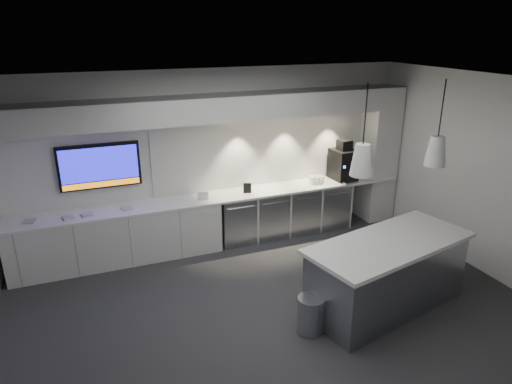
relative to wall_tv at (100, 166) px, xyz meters
name	(u,v)px	position (x,y,z in m)	size (l,w,h in m)	color
floor	(271,309)	(1.90, -2.45, -1.56)	(7.00, 7.00, 0.00)	#303032
ceiling	(274,85)	(1.90, -2.45, 1.44)	(7.00, 7.00, 0.00)	black
wall_back	(215,157)	(1.90, 0.05, -0.06)	(7.00, 7.00, 0.00)	white
wall_front	(401,320)	(1.90, -4.95, -0.06)	(7.00, 7.00, 0.00)	white
wall_right	(483,175)	(5.40, -2.45, -0.06)	(7.00, 7.00, 0.00)	white
back_counter	(221,197)	(1.90, -0.27, -0.68)	(6.80, 0.65, 0.04)	white
left_base_cabinets	(119,237)	(0.15, -0.27, -1.13)	(3.30, 0.63, 0.86)	silver
fridge_unit_a	(235,219)	(2.15, -0.27, -1.13)	(0.60, 0.61, 0.85)	#94989D
fridge_unit_b	(268,214)	(2.78, -0.27, -1.13)	(0.60, 0.61, 0.85)	#94989D
fridge_unit_c	(299,209)	(3.41, -0.27, -1.13)	(0.60, 0.61, 0.85)	#94989D
fridge_unit_d	(329,204)	(4.04, -0.27, -1.13)	(0.60, 0.61, 0.85)	#94989D
backsplash	(278,148)	(3.10, 0.03, -0.01)	(4.60, 0.03, 1.30)	silver
soffit	(218,108)	(1.90, -0.25, 0.84)	(6.90, 0.60, 0.40)	silver
column	(378,154)	(5.10, -0.25, -0.26)	(0.55, 0.55, 2.60)	silver
wall_tv	(100,166)	(0.00, 0.00, 0.00)	(1.25, 0.07, 0.72)	black
island	(387,274)	(3.38, -2.94, -1.06)	(2.49, 1.48, 0.99)	#94989D
bin	(311,315)	(2.17, -3.06, -1.32)	(0.34, 0.34, 0.48)	#94989D
coffee_machine	(343,163)	(4.32, -0.25, -0.35)	(0.44, 0.60, 0.75)	black
sign_black	(247,188)	(2.36, -0.32, -0.57)	(0.14, 0.02, 0.18)	black
sign_white	(203,196)	(1.55, -0.36, -0.59)	(0.18, 0.02, 0.14)	white
cup_cluster	(316,180)	(3.72, -0.32, -0.59)	(0.26, 0.17, 0.14)	white
tray_a	(30,221)	(-1.08, -0.30, -0.65)	(0.16, 0.16, 0.03)	#AFAFAF
tray_b	(68,218)	(-0.55, -0.36, -0.65)	(0.16, 0.16, 0.03)	#AFAFAF
tray_c	(87,215)	(-0.28, -0.35, -0.65)	(0.16, 0.16, 0.03)	#AFAFAF
tray_d	(126,208)	(0.31, -0.31, -0.65)	(0.16, 0.16, 0.03)	#AFAFAF
pendant_left	(362,160)	(2.83, -2.94, 0.59)	(0.27, 0.27, 1.08)	silver
pendant_right	(436,151)	(3.94, -2.94, 0.59)	(0.27, 0.27, 1.08)	silver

